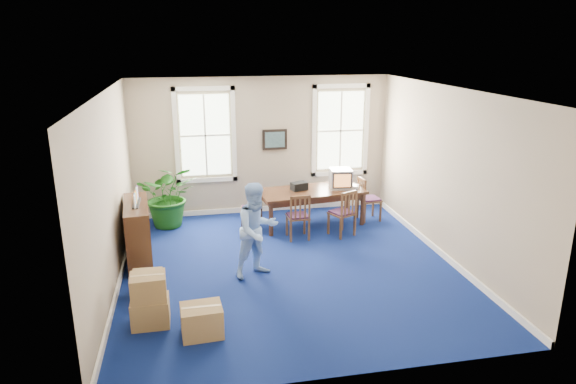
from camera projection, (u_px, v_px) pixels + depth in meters
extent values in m
plane|color=navy|center=(289.00, 267.00, 9.41)|extent=(6.50, 6.50, 0.00)
plane|color=white|center=(289.00, 90.00, 8.49)|extent=(6.50, 6.50, 0.00)
plane|color=tan|center=(262.00, 146.00, 12.00)|extent=(6.50, 0.00, 6.50)
plane|color=tan|center=(344.00, 258.00, 5.90)|extent=(6.50, 0.00, 6.50)
plane|color=tan|center=(110.00, 193.00, 8.39)|extent=(0.00, 6.50, 6.50)
plane|color=tan|center=(447.00, 174.00, 9.51)|extent=(0.00, 6.50, 6.50)
cube|color=white|center=(263.00, 209.00, 12.42)|extent=(6.00, 0.04, 0.12)
cube|color=white|center=(120.00, 278.00, 8.84)|extent=(0.04, 6.50, 0.12)
cube|color=white|center=(439.00, 251.00, 9.95)|extent=(0.04, 6.50, 0.12)
cube|color=white|center=(355.00, 186.00, 11.55)|extent=(0.25, 0.28, 0.06)
cube|color=black|center=(299.00, 186.00, 11.34)|extent=(0.39, 0.31, 0.17)
imported|color=#8EB9F4|center=(257.00, 230.00, 8.86)|extent=(1.01, 0.92, 1.69)
cube|color=#3C2214|center=(138.00, 232.00, 9.48)|extent=(0.57, 1.53, 1.17)
imported|color=#134710|center=(169.00, 195.00, 11.27)|extent=(1.35, 1.20, 1.42)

